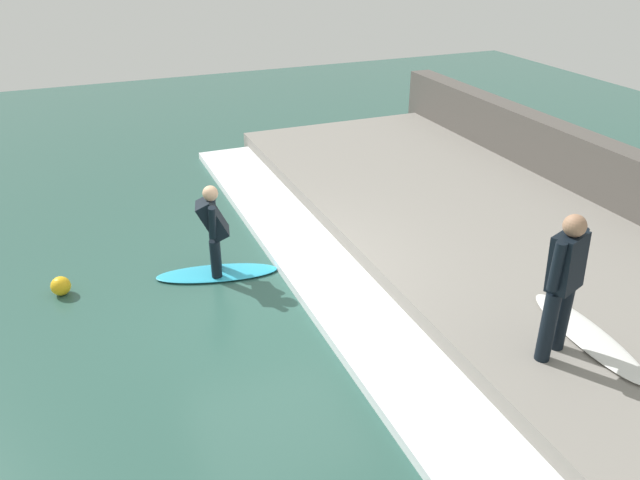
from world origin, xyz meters
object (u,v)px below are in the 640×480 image
surfboard_waiting_near (587,335)px  surfboard_riding (217,273)px  surfer_waiting_near (564,279)px  surfer_riding (213,226)px  marker_buoy (61,286)px

surfboard_waiting_near → surfboard_riding: bearing=133.8°
surfer_waiting_near → surfboard_waiting_near: surfer_waiting_near is taller
surfer_riding → marker_buoy: size_ratio=4.99×
surfboard_riding → surfer_riding: surfer_riding is taller
surfboard_riding → surfer_waiting_near: (2.85, -3.65, 1.26)m
surfboard_waiting_near → marker_buoy: (-5.56, 3.88, -0.25)m
surfboard_riding → marker_buoy: 2.13m
surfer_riding → surfboard_riding: bearing=116.6°
surfboard_riding → surfer_riding: bearing=-63.4°
surfer_riding → surfboard_waiting_near: bearing=-46.2°
surfboard_riding → marker_buoy: bearing=172.1°
surfer_waiting_near → marker_buoy: surfer_waiting_near is taller
surfer_waiting_near → marker_buoy: bearing=141.5°
surfer_waiting_near → marker_buoy: (-4.96, 3.94, -1.16)m
surfer_riding → surfer_waiting_near: (2.85, -3.65, 0.50)m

